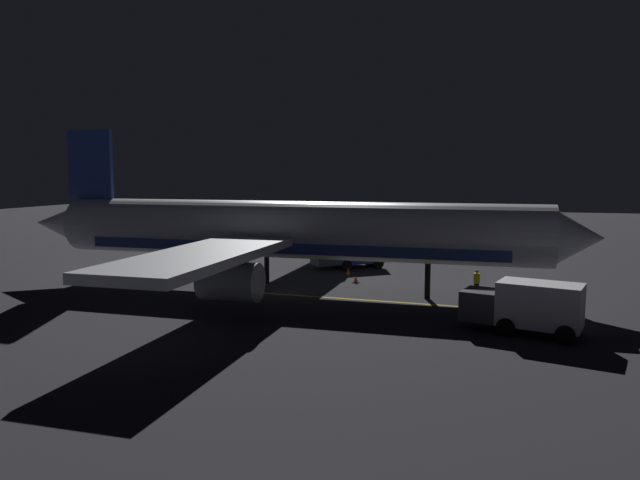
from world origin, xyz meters
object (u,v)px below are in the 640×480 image
ground_crew_worker (477,283)px  catering_truck (350,254)px  airliner (282,232)px  traffic_cone_near_left (356,279)px  traffic_cone_near_right (348,272)px  baggage_truck (527,308)px

ground_crew_worker → catering_truck: bearing=-130.6°
catering_truck → ground_crew_worker: catering_truck is taller
catering_truck → ground_crew_worker: size_ratio=3.43×
airliner → traffic_cone_near_left: (-3.99, 4.18, -3.70)m
traffic_cone_near_left → traffic_cone_near_right: 3.35m
baggage_truck → traffic_cone_near_left: (-10.95, -10.92, -1.05)m
catering_truck → traffic_cone_near_right: 3.31m
traffic_cone_near_right → ground_crew_worker: bearing=59.8°
baggage_truck → traffic_cone_near_left: size_ratio=10.88×
catering_truck → traffic_cone_near_left: (6.25, 1.80, -0.91)m
airliner → traffic_cone_near_right: 8.52m
airliner → catering_truck: 10.88m
traffic_cone_near_left → traffic_cone_near_right: (-3.11, -1.26, 0.00)m
baggage_truck → traffic_cone_near_left: baggage_truck is taller
ground_crew_worker → traffic_cone_near_right: 11.24m
baggage_truck → ground_crew_worker: bearing=-163.6°
traffic_cone_near_left → traffic_cone_near_right: same height
airliner → catering_truck: airliner is taller
baggage_truck → airliner: bearing=-114.7°
ground_crew_worker → baggage_truck: bearing=16.4°
traffic_cone_near_right → baggage_truck: bearing=40.9°
ground_crew_worker → airliner: bearing=-83.4°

